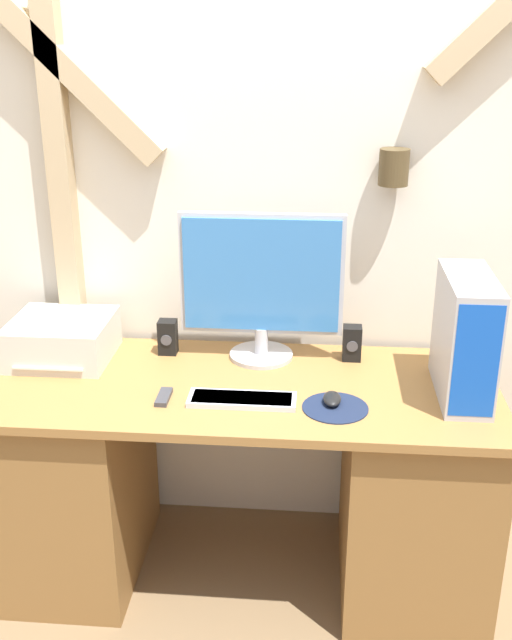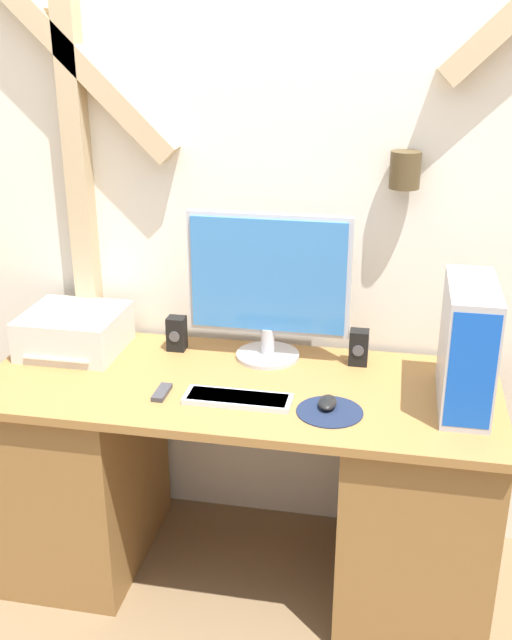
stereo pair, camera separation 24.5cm
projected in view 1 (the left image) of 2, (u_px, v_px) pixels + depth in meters
wall_back at (245, 190)px, 2.71m from camera, size 6.40×0.15×2.70m
desk at (239, 478)px, 2.68m from camera, size 1.75×0.71×0.79m
monitor at (261, 282)px, 2.64m from camera, size 0.58×0.23×0.54m
keyboard at (242, 399)px, 2.41m from camera, size 0.35×0.11×0.02m
mousepad at (335, 408)px, 2.37m from camera, size 0.21×0.21×0.00m
mouse at (332, 399)px, 2.39m from camera, size 0.06×0.10×0.03m
computer_tower at (465, 337)px, 2.40m from camera, size 0.15×0.39×0.40m
printer at (62, 339)px, 2.71m from camera, size 0.35×0.34×0.15m
speaker_left at (168, 337)px, 2.75m from camera, size 0.07×0.06×0.13m
speaker_right at (352, 343)px, 2.70m from camera, size 0.07×0.06×0.13m
remote_control at (164, 397)px, 2.43m from camera, size 0.04×0.11×0.02m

